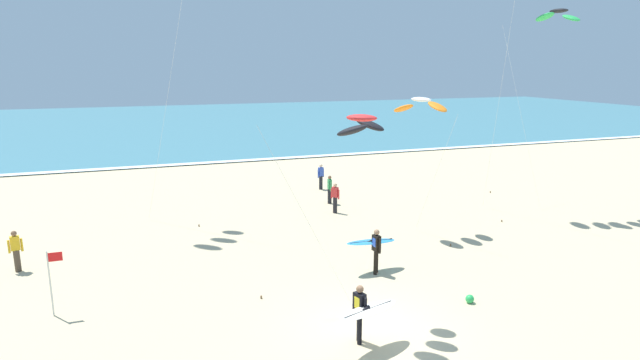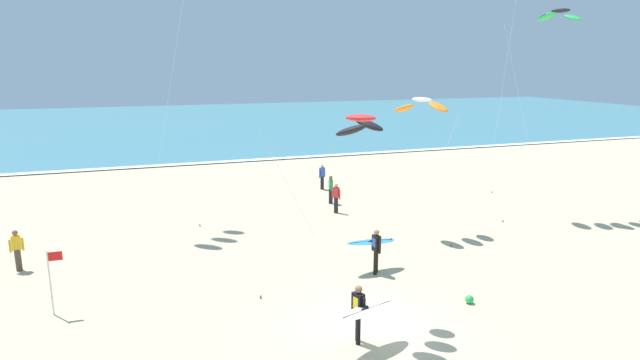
% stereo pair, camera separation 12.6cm
% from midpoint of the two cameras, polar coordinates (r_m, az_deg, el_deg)
% --- Properties ---
extents(ground_plane, '(160.00, 160.00, 0.00)m').
position_cam_midpoint_polar(ground_plane, '(16.18, 5.63, -15.67)').
color(ground_plane, '#D1BA8E').
extents(ocean_water, '(160.00, 60.00, 0.08)m').
position_cam_midpoint_polar(ocean_water, '(71.21, -14.20, 6.03)').
color(ocean_water, teal).
rests_on(ocean_water, ground).
extents(shoreline_foam, '(160.00, 0.89, 0.01)m').
position_cam_midpoint_polar(shoreline_foam, '(41.98, -10.48, 1.96)').
color(shoreline_foam, white).
rests_on(shoreline_foam, ocean_water).
extents(surfer_lead, '(2.14, 1.05, 1.71)m').
position_cam_midpoint_polar(surfer_lead, '(19.73, 6.01, -7.03)').
color(surfer_lead, black).
rests_on(surfer_lead, ground).
extents(surfer_trailing, '(2.07, 1.20, 1.71)m').
position_cam_midpoint_polar(surfer_trailing, '(14.84, 4.88, -13.86)').
color(surfer_trailing, black).
rests_on(surfer_trailing, ground).
extents(kite_arc_charcoal_near, '(2.34, 4.64, 10.24)m').
position_cam_midpoint_polar(kite_arc_charcoal_near, '(29.48, 24.66, 15.88)').
color(kite_arc_charcoal_near, green).
rests_on(kite_arc_charcoal_near, ground).
extents(kite_arc_ivory_far, '(2.65, 3.17, 6.17)m').
position_cam_midpoint_polar(kite_arc_ivory_far, '(23.91, 11.10, 7.97)').
color(kite_arc_ivory_far, orange).
rests_on(kite_arc_ivory_far, ground).
extents(kite_arc_scarlet_low, '(3.50, 3.45, 6.24)m').
position_cam_midpoint_polar(kite_arc_scarlet_low, '(14.89, 4.62, 5.98)').
color(kite_arc_scarlet_low, black).
rests_on(kite_arc_scarlet_low, ground).
extents(bystander_green_top, '(0.22, 0.50, 1.59)m').
position_cam_midpoint_polar(bystander_green_top, '(29.12, 1.29, -1.02)').
color(bystander_green_top, black).
rests_on(bystander_green_top, ground).
extents(bystander_yellow_top, '(0.49, 0.24, 1.59)m').
position_cam_midpoint_polar(bystander_yellow_top, '(22.79, -29.83, -6.60)').
color(bystander_yellow_top, '#4C3D2D').
rests_on(bystander_yellow_top, ground).
extents(bystander_blue_top, '(0.47, 0.29, 1.59)m').
position_cam_midpoint_polar(bystander_blue_top, '(32.41, 0.35, 0.38)').
color(bystander_blue_top, black).
rests_on(bystander_blue_top, ground).
extents(bystander_red_top, '(0.35, 0.40, 1.59)m').
position_cam_midpoint_polar(bystander_red_top, '(27.30, 1.88, -1.94)').
color(bystander_red_top, black).
rests_on(bystander_red_top, ground).
extents(lifeguard_flag, '(0.45, 0.05, 2.10)m').
position_cam_midpoint_polar(lifeguard_flag, '(18.26, -26.88, -9.29)').
color(lifeguard_flag, silver).
rests_on(lifeguard_flag, ground).
extents(beach_ball, '(0.28, 0.28, 0.28)m').
position_cam_midpoint_polar(beach_ball, '(18.19, 16.07, -12.31)').
color(beach_ball, green).
rests_on(beach_ball, ground).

